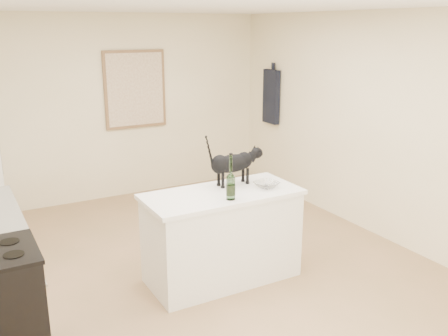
% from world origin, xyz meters
% --- Properties ---
extents(floor, '(5.50, 5.50, 0.00)m').
position_xyz_m(floor, '(0.00, 0.00, 0.00)').
color(floor, '#A27956').
rests_on(floor, ground).
extents(ceiling, '(5.50, 5.50, 0.00)m').
position_xyz_m(ceiling, '(0.00, 0.00, 2.60)').
color(ceiling, white).
rests_on(ceiling, ground).
extents(wall_back, '(4.50, 0.00, 4.50)m').
position_xyz_m(wall_back, '(0.00, 2.75, 1.30)').
color(wall_back, '#F3E5BC').
rests_on(wall_back, ground).
extents(wall_right, '(0.00, 5.50, 5.50)m').
position_xyz_m(wall_right, '(2.25, 0.00, 1.30)').
color(wall_right, '#F3E5BC').
rests_on(wall_right, ground).
extents(island_base, '(1.44, 0.67, 0.86)m').
position_xyz_m(island_base, '(0.10, -0.20, 0.43)').
color(island_base, white).
rests_on(island_base, floor).
extents(island_top, '(1.50, 0.70, 0.04)m').
position_xyz_m(island_top, '(0.10, -0.20, 0.88)').
color(island_top, white).
rests_on(island_top, island_base).
extents(artwork_frame, '(0.90, 0.03, 1.10)m').
position_xyz_m(artwork_frame, '(0.30, 2.72, 1.55)').
color(artwork_frame, brown).
rests_on(artwork_frame, wall_back).
extents(artwork_canvas, '(0.82, 0.00, 1.02)m').
position_xyz_m(artwork_canvas, '(0.30, 2.70, 1.55)').
color(artwork_canvas, beige).
rests_on(artwork_canvas, wall_back).
extents(hanging_garment, '(0.08, 0.34, 0.80)m').
position_xyz_m(hanging_garment, '(2.19, 2.05, 1.40)').
color(hanging_garment, black).
rests_on(hanging_garment, wall_right).
extents(black_cat, '(0.57, 0.17, 0.40)m').
position_xyz_m(black_cat, '(0.30, -0.05, 1.10)').
color(black_cat, black).
rests_on(black_cat, island_top).
extents(wine_bottle, '(0.10, 0.10, 0.38)m').
position_xyz_m(wine_bottle, '(0.07, -0.42, 1.09)').
color(wine_bottle, '#235221').
rests_on(wine_bottle, island_top).
extents(glass_bowl, '(0.28, 0.28, 0.06)m').
position_xyz_m(glass_bowl, '(0.55, -0.29, 0.93)').
color(glass_bowl, white).
rests_on(glass_bowl, island_top).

